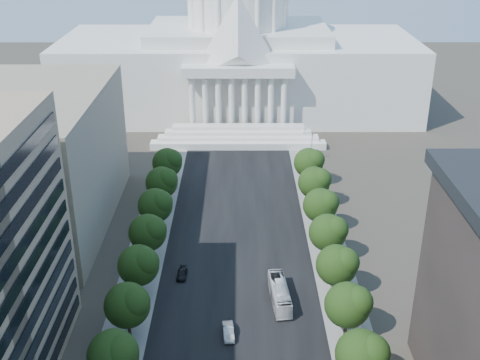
{
  "coord_description": "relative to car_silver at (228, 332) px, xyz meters",
  "views": [
    {
      "loc": [
        0.31,
        -20.84,
        65.38
      ],
      "look_at": [
        0.48,
        83.82,
        17.8
      ],
      "focal_mm": 45.0,
      "sensor_mm": 36.0,
      "label": 1
    }
  ],
  "objects": [
    {
      "name": "road_asphalt",
      "position": [
        1.5,
        30.07,
        -0.82
      ],
      "size": [
        30.0,
        260.0,
        0.01
      ],
      "primitive_type": "cube",
      "color": "black",
      "rests_on": "ground"
    },
    {
      "name": "sidewalk_left",
      "position": [
        -17.5,
        30.07,
        -0.82
      ],
      "size": [
        8.0,
        260.0,
        0.02
      ],
      "primitive_type": "cube",
      "color": "gray",
      "rests_on": "ground"
    },
    {
      "name": "sidewalk_right",
      "position": [
        20.5,
        30.07,
        -0.82
      ],
      "size": [
        8.0,
        260.0,
        0.02
      ],
      "primitive_type": "cube",
      "color": "gray",
      "rests_on": "ground"
    },
    {
      "name": "capitol",
      "position": [
        1.5,
        124.96,
        19.19
      ],
      "size": [
        120.0,
        56.0,
        73.0
      ],
      "color": "white",
      "rests_on": "ground"
    },
    {
      "name": "office_block_left_far",
      "position": [
        -46.5,
        40.07,
        14.18
      ],
      "size": [
        38.0,
        52.0,
        30.0
      ],
      "primitive_type": "cube",
      "color": "gray",
      "rests_on": "ground"
    },
    {
      "name": "tree_l_d",
      "position": [
        -16.16,
        -12.12,
        5.63
      ],
      "size": [
        7.79,
        7.6,
        9.97
      ],
      "color": "#33261C",
      "rests_on": "ground"
    },
    {
      "name": "tree_l_e",
      "position": [
        -16.16,
        -0.12,
        5.63
      ],
      "size": [
        7.79,
        7.6,
        9.97
      ],
      "color": "#33261C",
      "rests_on": "ground"
    },
    {
      "name": "tree_l_f",
      "position": [
        -16.16,
        11.88,
        5.63
      ],
      "size": [
        7.79,
        7.6,
        9.97
      ],
      "color": "#33261C",
      "rests_on": "ground"
    },
    {
      "name": "tree_l_g",
      "position": [
        -16.16,
        23.88,
        5.63
      ],
      "size": [
        7.79,
        7.6,
        9.97
      ],
      "color": "#33261C",
      "rests_on": "ground"
    },
    {
      "name": "tree_l_h",
      "position": [
        -16.16,
        35.88,
        5.63
      ],
      "size": [
        7.79,
        7.6,
        9.97
      ],
      "color": "#33261C",
      "rests_on": "ground"
    },
    {
      "name": "tree_l_i",
      "position": [
        -16.16,
        47.88,
        5.63
      ],
      "size": [
        7.79,
        7.6,
        9.97
      ],
      "color": "#33261C",
      "rests_on": "ground"
    },
    {
      "name": "tree_l_j",
      "position": [
        -16.16,
        59.88,
        5.63
      ],
      "size": [
        7.79,
        7.6,
        9.97
      ],
      "color": "#33261C",
      "rests_on": "ground"
    },
    {
      "name": "tree_r_d",
      "position": [
        19.84,
        -12.12,
        5.63
      ],
      "size": [
        7.79,
        7.6,
        9.97
      ],
      "color": "#33261C",
      "rests_on": "ground"
    },
    {
      "name": "tree_r_e",
      "position": [
        19.84,
        -0.12,
        5.63
      ],
      "size": [
        7.79,
        7.6,
        9.97
      ],
      "color": "#33261C",
      "rests_on": "ground"
    },
    {
      "name": "tree_r_f",
      "position": [
        19.84,
        11.88,
        5.63
      ],
      "size": [
        7.79,
        7.6,
        9.97
      ],
      "color": "#33261C",
      "rests_on": "ground"
    },
    {
      "name": "tree_r_g",
      "position": [
        19.84,
        23.88,
        5.63
      ],
      "size": [
        7.79,
        7.6,
        9.97
      ],
      "color": "#33261C",
      "rests_on": "ground"
    },
    {
      "name": "tree_r_h",
      "position": [
        19.84,
        35.88,
        5.63
      ],
      "size": [
        7.79,
        7.6,
        9.97
      ],
      "color": "#33261C",
      "rests_on": "ground"
    },
    {
      "name": "tree_r_i",
      "position": [
        19.84,
        47.88,
        5.63
      ],
      "size": [
        7.79,
        7.6,
        9.97
      ],
      "color": "#33261C",
      "rests_on": "ground"
    },
    {
      "name": "tree_r_j",
      "position": [
        19.84,
        59.88,
        5.63
      ],
      "size": [
        7.79,
        7.6,
        9.97
      ],
      "color": "#33261C",
      "rests_on": "ground"
    },
    {
      "name": "streetlight_c",
      "position": [
        21.4,
        0.07,
        5.0
      ],
      "size": [
        2.61,
        0.44,
        9.0
      ],
      "color": "gray",
      "rests_on": "ground"
    },
    {
      "name": "streetlight_d",
      "position": [
        21.4,
        25.07,
        5.0
      ],
      "size": [
        2.61,
        0.44,
        9.0
      ],
      "color": "gray",
      "rests_on": "ground"
    },
    {
      "name": "streetlight_e",
      "position": [
        21.4,
        50.07,
        5.0
      ],
      "size": [
        2.61,
        0.44,
        9.0
      ],
      "color": "gray",
      "rests_on": "ground"
    },
    {
      "name": "streetlight_f",
      "position": [
        21.4,
        75.07,
        5.0
      ],
      "size": [
        2.61,
        0.44,
        9.0
      ],
      "color": "gray",
      "rests_on": "ground"
    },
    {
      "name": "car_silver",
      "position": [
        0.0,
        0.0,
        0.0
      ],
      "size": [
        2.21,
        5.14,
        1.65
      ],
      "primitive_type": "imported",
      "rotation": [
        0.0,
        0.0,
        0.1
      ],
      "color": "#AEAFB6",
      "rests_on": "ground"
    },
    {
      "name": "car_dark_b",
      "position": [
        -9.28,
        17.64,
        -0.18
      ],
      "size": [
        1.98,
        4.52,
        1.29
      ],
      "primitive_type": "imported",
      "rotation": [
        0.0,
        0.0,
        -0.04
      ],
      "color": "black",
      "rests_on": "ground"
    },
    {
      "name": "city_bus",
      "position": [
        9.14,
        9.64,
        0.88
      ],
      "size": [
        3.91,
        12.45,
        3.41
      ],
      "primitive_type": "imported",
      "rotation": [
        0.0,
        0.0,
        0.09
      ],
      "color": "silver",
      "rests_on": "ground"
    }
  ]
}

